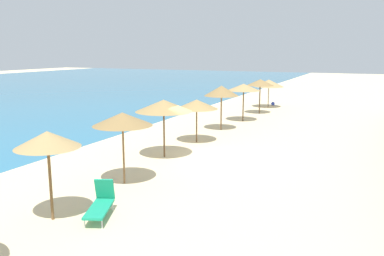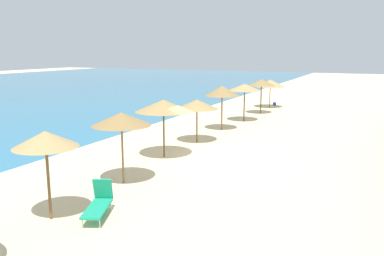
{
  "view_description": "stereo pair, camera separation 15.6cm",
  "coord_description": "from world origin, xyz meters",
  "views": [
    {
      "loc": [
        -17.13,
        -7.19,
        5.03
      ],
      "look_at": [
        1.16,
        1.19,
        1.15
      ],
      "focal_mm": 37.56,
      "sensor_mm": 36.0,
      "label": 1
    },
    {
      "loc": [
        -17.07,
        -7.33,
        5.03
      ],
      "look_at": [
        1.16,
        1.19,
        1.15
      ],
      "focal_mm": 37.56,
      "sensor_mm": 36.0,
      "label": 2
    }
  ],
  "objects": [
    {
      "name": "ground_plane",
      "position": [
        0.0,
        0.0,
        0.0
      ],
      "size": [
        160.0,
        160.0,
        0.0
      ],
      "primitive_type": "plane",
      "color": "beige"
    },
    {
      "name": "beach_umbrella_8",
      "position": [
        10.56,
        1.43,
        2.46
      ],
      "size": [
        2.37,
        2.37,
        2.71
      ],
      "color": "brown",
      "rests_on": "ground_plane"
    },
    {
      "name": "beach_umbrella_5",
      "position": [
        -0.66,
        1.83,
        2.49
      ],
      "size": [
        2.69,
        2.69,
        2.77
      ],
      "color": "brown",
      "rests_on": "ground_plane"
    },
    {
      "name": "beach_umbrella_3",
      "position": [
        -8.5,
        1.41,
        2.48
      ],
      "size": [
        1.92,
        1.92,
        2.73
      ],
      "color": "brown",
      "rests_on": "ground_plane"
    },
    {
      "name": "beach_umbrella_10",
      "position": [
        18.45,
        1.54,
        2.18
      ],
      "size": [
        2.65,
        2.65,
        2.5
      ],
      "color": "brown",
      "rests_on": "ground_plane"
    },
    {
      "name": "beach_ball",
      "position": [
        19.91,
        1.45,
        0.17
      ],
      "size": [
        0.33,
        0.33,
        0.33
      ],
      "primitive_type": "sphere",
      "color": "blue",
      "rests_on": "ground_plane"
    },
    {
      "name": "beach_umbrella_7",
      "position": [
        6.84,
        1.73,
        2.52
      ],
      "size": [
        2.2,
        2.2,
        2.86
      ],
      "color": "brown",
      "rests_on": "ground_plane"
    },
    {
      "name": "beach_umbrella_9",
      "position": [
        14.52,
        1.28,
        2.52
      ],
      "size": [
        2.21,
        2.21,
        2.79
      ],
      "color": "brown",
      "rests_on": "ground_plane"
    },
    {
      "name": "lounge_chair_0",
      "position": [
        -7.71,
        0.22,
        0.43
      ],
      "size": [
        1.75,
        1.18,
        1.06
      ],
      "rotation": [
        0.0,
        0.0,
        1.97
      ],
      "color": "#199972",
      "rests_on": "ground_plane"
    },
    {
      "name": "beach_umbrella_6",
      "position": [
        2.93,
        1.72,
        2.13
      ],
      "size": [
        2.34,
        2.34,
        2.39
      ],
      "color": "brown",
      "rests_on": "ground_plane"
    },
    {
      "name": "beach_umbrella_4",
      "position": [
        -4.75,
        1.36,
        2.51
      ],
      "size": [
        2.26,
        2.26,
        2.76
      ],
      "color": "brown",
      "rests_on": "ground_plane"
    }
  ]
}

